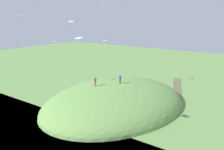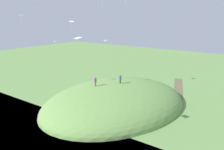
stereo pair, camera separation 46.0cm
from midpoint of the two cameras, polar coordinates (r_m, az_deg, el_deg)
The scene contains 11 objects.
ground_plane at distance 41.70m, azimuth -8.09°, elevation -8.39°, with size 160.00×160.00×0.00m, color #6C974E.
grass_hill at distance 44.36m, azimuth 1.16°, elevation -6.85°, with size 29.90×22.63×7.50m, color #6E9C4D.
dirt_path at distance 55.58m, azimuth 15.64°, elevation -3.02°, with size 17.13×1.77×0.04m, color brown.
person_watching_kites at distance 43.54m, azimuth 2.27°, elevation -0.75°, with size 0.47×0.47×1.56m.
person_walking_path at distance 42.31m, azimuth -3.68°, elevation -1.28°, with size 0.47×0.47×1.70m.
kite_0 at distance 42.41m, azimuth -20.30°, elevation 13.04°, with size 0.82×0.98×1.55m.
kite_2 at distance 50.11m, azimuth -13.07°, elevation 7.62°, with size 0.57×0.77×1.68m.
kite_4 at distance 48.68m, azimuth -1.30°, elevation 8.07°, with size 1.26×1.23×2.04m.
kite_6 at distance 49.14m, azimuth -9.25°, elevation 12.33°, with size 1.14×1.07×1.40m.
kite_8 at distance 29.79m, azimuth -7.64°, elevation 8.54°, with size 1.10×1.30×1.77m.
mooring_post at distance 39.86m, azimuth -10.58°, elevation -8.63°, with size 0.14×0.14×1.21m, color brown.
Camera 2 is at (-26.91, -27.74, 15.75)m, focal length 38.62 mm.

